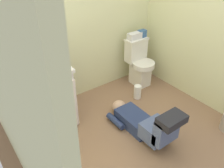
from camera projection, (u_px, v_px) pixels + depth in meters
ground_plane at (129, 130)px, 3.00m from camera, size 2.93×3.11×0.04m
wall_back at (80, 15)px, 3.09m from camera, size 2.59×0.08×2.40m
wall_left at (5, 78)px, 1.71m from camera, size 0.08×2.11×2.40m
wall_right at (209, 18)px, 2.98m from camera, size 0.08×2.11×2.40m
toilet at (139, 63)px, 3.73m from camera, size 0.36×0.46×0.75m
vanity_cabinet at (46, 97)px, 2.85m from camera, size 0.60×0.53×0.82m
faucet at (35, 60)px, 2.70m from camera, size 0.02×0.02×0.10m
person_plumber at (145, 123)px, 2.82m from camera, size 0.39×1.06×0.52m
tissue_box at (135, 36)px, 3.53m from camera, size 0.22×0.11×0.10m
toiletry_bag at (142, 34)px, 3.61m from camera, size 0.12×0.09×0.11m
soap_dispenser at (19, 64)px, 2.58m from camera, size 0.06×0.06×0.17m
bottle_clear at (27, 61)px, 2.60m from camera, size 0.05×0.05×0.17m
bottle_amber at (34, 60)px, 2.63m from camera, size 0.06×0.06×0.17m
bottle_pink at (38, 56)px, 2.70m from camera, size 0.06×0.06×0.17m
bottle_blue at (45, 58)px, 2.72m from camera, size 0.06×0.06×0.11m
bottle_green at (51, 57)px, 2.73m from camera, size 0.06×0.06×0.12m
paper_towel_roll at (137, 92)px, 3.50m from camera, size 0.11×0.11×0.21m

